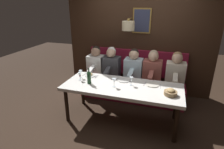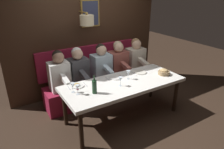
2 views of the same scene
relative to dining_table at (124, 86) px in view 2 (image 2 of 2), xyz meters
The scene contains 18 objects.
ground_plane 0.67m from the dining_table, ahead, with size 12.00×12.00×0.00m, color #332319.
dining_table is the anchor object (origin of this frame).
banquette_bench 1.00m from the dining_table, ahead, with size 0.52×2.41×0.45m, color maroon.
back_wall_panel 1.62m from the dining_table, ahead, with size 0.59×3.61×2.90m.
diner_nearest 1.30m from the dining_table, 46.82° to the right, with size 0.60×0.40×0.79m.
diner_near 1.00m from the dining_table, 27.31° to the right, with size 0.60×0.40×0.79m.
diner_middle 0.89m from the dining_table, ahead, with size 0.60×0.40×0.79m.
diner_far 1.02m from the dining_table, 29.38° to the left, with size 0.60×0.40×0.79m.
diner_farthest 1.25m from the dining_table, 44.72° to the left, with size 0.60×0.40×0.79m.
place_setting_0 0.26m from the dining_table, ahead, with size 0.24×0.31×0.01m.
place_setting_1 0.58m from the dining_table, 69.90° to the right, with size 0.24×0.33×0.01m.
place_setting_2 0.83m from the dining_table, 69.37° to the left, with size 0.24×0.32×0.05m.
wine_glass_0 0.89m from the dining_table, 89.22° to the left, with size 0.07×0.07×0.16m.
wine_glass_1 0.24m from the dining_table, 123.86° to the left, with size 0.07×0.07×0.16m.
wine_glass_2 0.25m from the dining_table, 63.32° to the right, with size 0.07×0.07×0.16m.
wine_glass_3 0.93m from the dining_table, 82.44° to the left, with size 0.07×0.07×0.16m.
wine_bottle 0.66m from the dining_table, 98.08° to the left, with size 0.08×0.08×0.30m.
bread_bowl 0.88m from the dining_table, 97.50° to the right, with size 0.22×0.22×0.12m.
Camera 2 is at (-2.72, 1.91, 2.31)m, focal length 32.97 mm.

